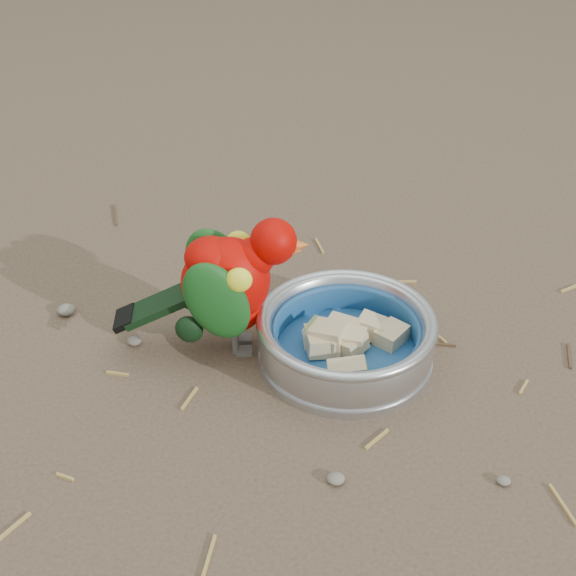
{
  "coord_description": "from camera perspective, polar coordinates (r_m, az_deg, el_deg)",
  "views": [
    {
      "loc": [
        -0.03,
        -0.67,
        0.6
      ],
      "look_at": [
        -0.03,
        0.08,
        0.08
      ],
      "focal_mm": 50.0,
      "sensor_mm": 36.0,
      "label": 1
    }
  ],
  "objects": [
    {
      "name": "lory_parrot",
      "position": [
        0.91,
        -4.17,
        -0.17
      ],
      "size": [
        0.21,
        0.11,
        0.16
      ],
      "primitive_type": null,
      "rotation": [
        0.0,
        0.0,
        -1.52
      ],
      "color": "#B50500",
      "rests_on": "ground"
    },
    {
      "name": "ground_debris",
      "position": [
        0.97,
        2.97,
        -3.44
      ],
      "size": [
        0.9,
        0.8,
        0.01
      ],
      "primitive_type": null,
      "color": "#AE8B46",
      "rests_on": "ground"
    },
    {
      "name": "fruit_wedges",
      "position": [
        0.92,
        4.15,
        -3.62
      ],
      "size": [
        0.12,
        0.12,
        0.03
      ],
      "primitive_type": null,
      "color": "#CCB284",
      "rests_on": "food_bowl"
    },
    {
      "name": "bowl_wall",
      "position": [
        0.92,
        4.17,
        -3.27
      ],
      "size": [
        0.2,
        0.2,
        0.04
      ],
      "primitive_type": null,
      "color": "#B2B2BA",
      "rests_on": "food_bowl"
    },
    {
      "name": "food_bowl",
      "position": [
        0.94,
        4.09,
        -4.72
      ],
      "size": [
        0.2,
        0.2,
        0.02
      ],
      "primitive_type": "cylinder",
      "color": "#B2B2BA",
      "rests_on": "ground"
    },
    {
      "name": "ground",
      "position": [
        0.9,
        1.81,
        -7.25
      ],
      "size": [
        60.0,
        60.0,
        0.0
      ],
      "primitive_type": "plane",
      "color": "brown"
    }
  ]
}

